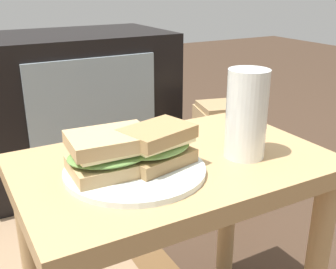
# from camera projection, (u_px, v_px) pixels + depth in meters

# --- Properties ---
(side_table) EXTENTS (0.56, 0.36, 0.46)m
(side_table) POSITION_uv_depth(u_px,v_px,m) (174.00, 203.00, 0.78)
(side_table) COLOR tan
(side_table) RESTS_ON ground
(tv_cabinet) EXTENTS (0.96, 0.46, 0.58)m
(tv_cabinet) POSITION_uv_depth(u_px,v_px,m) (46.00, 112.00, 1.57)
(tv_cabinet) COLOR black
(tv_cabinet) RESTS_ON ground
(plate) EXTENTS (0.24, 0.24, 0.01)m
(plate) POSITION_uv_depth(u_px,v_px,m) (135.00, 170.00, 0.69)
(plate) COLOR silver
(plate) RESTS_ON side_table
(sandwich_front) EXTENTS (0.14, 0.11, 0.07)m
(sandwich_front) POSITION_uv_depth(u_px,v_px,m) (110.00, 153.00, 0.66)
(sandwich_front) COLOR tan
(sandwich_front) RESTS_ON plate
(sandwich_back) EXTENTS (0.14, 0.11, 0.07)m
(sandwich_back) POSITION_uv_depth(u_px,v_px,m) (157.00, 146.00, 0.69)
(sandwich_back) COLOR #9E7A4C
(sandwich_back) RESTS_ON plate
(beer_glass) EXTENTS (0.07, 0.07, 0.16)m
(beer_glass) POSITION_uv_depth(u_px,v_px,m) (246.00, 117.00, 0.73)
(beer_glass) COLOR silver
(beer_glass) RESTS_ON side_table
(paper_bag) EXTENTS (0.24, 0.22, 0.37)m
(paper_bag) POSITION_uv_depth(u_px,v_px,m) (225.00, 152.00, 1.49)
(paper_bag) COLOR tan
(paper_bag) RESTS_ON ground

